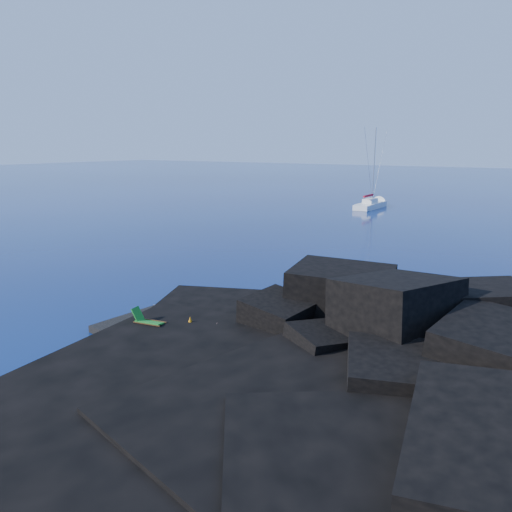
{
  "coord_description": "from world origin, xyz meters",
  "views": [
    {
      "loc": [
        19.64,
        -17.25,
        9.18
      ],
      "look_at": [
        2.41,
        9.61,
        2.0
      ],
      "focal_mm": 35.0,
      "sensor_mm": 36.0,
      "label": 1
    }
  ],
  "objects_px": {
    "sailboat": "(371,208)",
    "deck_chair": "(150,318)",
    "sunbather": "(209,324)",
    "marker_cone": "(190,322)"
  },
  "relations": [
    {
      "from": "sailboat",
      "to": "deck_chair",
      "type": "xyz_separation_m",
      "value": [
        8.36,
        -53.92,
        0.89
      ]
    },
    {
      "from": "sunbather",
      "to": "sailboat",
      "type": "bearing_deg",
      "value": 87.5
    },
    {
      "from": "deck_chair",
      "to": "sunbather",
      "type": "relative_size",
      "value": 0.89
    },
    {
      "from": "sailboat",
      "to": "deck_chair",
      "type": "distance_m",
      "value": 54.57
    },
    {
      "from": "sailboat",
      "to": "deck_chair",
      "type": "relative_size",
      "value": 7.38
    },
    {
      "from": "sailboat",
      "to": "sunbather",
      "type": "bearing_deg",
      "value": -77.84
    },
    {
      "from": "sailboat",
      "to": "marker_cone",
      "type": "relative_size",
      "value": 20.73
    },
    {
      "from": "deck_chair",
      "to": "sunbather",
      "type": "height_order",
      "value": "deck_chair"
    },
    {
      "from": "sailboat",
      "to": "marker_cone",
      "type": "distance_m",
      "value": 53.63
    },
    {
      "from": "marker_cone",
      "to": "sailboat",
      "type": "bearing_deg",
      "value": 100.64
    }
  ]
}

